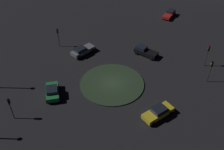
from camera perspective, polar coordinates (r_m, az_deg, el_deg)
The scene contains 11 objects.
ground_plane at distance 39.96m, azimuth 0.00°, elevation -2.01°, with size 118.72×118.72×0.00m, color black.
roundabout_island at distance 39.90m, azimuth 0.00°, elevation -1.91°, with size 10.20×10.20×0.17m, color #263823.
car_red at distance 61.20m, azimuth 12.88°, elevation 13.36°, with size 2.01×4.40×1.37m.
car_green at distance 38.46m, azimuth -13.38°, elevation -3.66°, with size 4.03×4.07×1.56m.
car_yellow at distance 35.10m, azimuth 10.42°, elevation -8.31°, with size 3.40×4.88×1.54m.
car_grey at distance 46.52m, azimuth -6.74°, elevation 5.56°, with size 2.80×4.77×1.54m.
car_black at distance 46.43m, azimuth 7.52°, elevation 5.36°, with size 4.42×2.20×1.53m.
traffic_light_southwest at distance 35.49m, azimuth -22.18°, elevation -6.23°, with size 0.37×0.40×3.71m.
traffic_light_northeast at distance 45.02m, azimuth 20.89°, elevation 4.89°, with size 0.38×0.39×3.98m.
traffic_light_west at distance 48.53m, azimuth -12.17°, elevation 9.06°, with size 0.39×0.35×3.77m.
traffic_light_northeast_near at distance 41.50m, azimuth 21.52°, elevation 1.59°, with size 0.40×0.37×3.96m.
Camera 1 is at (15.95, -25.65, 26.16)m, focal length 40.31 mm.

